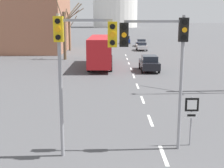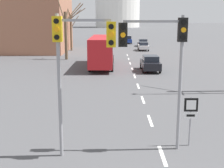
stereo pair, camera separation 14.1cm
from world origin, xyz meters
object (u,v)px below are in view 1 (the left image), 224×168
Objects in this scene: sedan_mid_centre at (140,42)px; sedan_far_right at (125,40)px; traffic_signal_near_left at (76,50)px; route_sign_post at (191,113)px; sedan_near_left at (148,63)px; sedan_near_right at (106,40)px; sedan_far_left at (141,46)px; city_bus at (100,49)px; traffic_signal_centre_tall at (162,49)px.

sedan_far_right reaches higher than sedan_mid_centre.
traffic_signal_near_left is 1.39× the size of sedan_mid_centre.
sedan_near_left is at bearing 88.52° from route_sign_post.
route_sign_post is at bearing -91.48° from sedan_near_left.
sedan_near_left is 38.08m from sedan_near_right.
sedan_near_left is at bearing 75.87° from traffic_signal_near_left.
route_sign_post is at bearing -92.40° from sedan_far_left.
sedan_mid_centre is at bearing -67.94° from sedan_far_right.
traffic_signal_centre_tall is at bearing -81.79° from city_bus.
traffic_signal_near_left is at bearing -168.09° from traffic_signal_centre_tall.
city_bus is at bearing -108.82° from sedan_far_left.
city_bus is (-0.07, -34.85, 1.20)m from sedan_near_right.
traffic_signal_centre_tall is at bearing -164.98° from route_sign_post.
sedan_mid_centre is (2.47, 50.97, -0.73)m from route_sign_post.
sedan_near_left is at bearing -82.11° from sedan_near_right.
traffic_signal_centre_tall is 1.38× the size of sedan_mid_centre.
traffic_signal_centre_tall is at bearing -95.37° from sedan_near_left.
route_sign_post is at bearing 12.83° from traffic_signal_near_left.
city_bus is at bearing -104.52° from sedan_mid_centre.
sedan_far_right reaches higher than sedan_far_left.
sedan_far_right is (-2.74, 6.76, 0.10)m from sedan_mid_centre.
route_sign_post is at bearing -92.78° from sedan_mid_centre.
route_sign_post reaches higher than sedan_far_left.
traffic_signal_centre_tall is at bearing -94.32° from sedan_mid_centre.
sedan_near_right is at bearing 94.65° from route_sign_post.
route_sign_post reaches higher than sedan_far_right.
city_bus reaches higher than sedan_far_right.
sedan_near_right is at bearing 178.83° from sedan_far_right.
traffic_signal_near_left is 1.45× the size of sedan_far_right.
sedan_near_right reaches higher than sedan_mid_centre.
sedan_mid_centre is at bearing 82.03° from traffic_signal_near_left.
sedan_near_left is (1.93, 20.48, -3.47)m from traffic_signal_centre_tall.
sedan_near_left reaches higher than sedan_near_right.
sedan_far_right is (1.14, 58.11, -3.46)m from traffic_signal_centre_tall.
traffic_signal_near_left is 1.47× the size of sedan_far_left.
traffic_signal_near_left is 1.25× the size of sedan_near_left.
traffic_signal_near_left reaches higher than sedan_far_right.
sedan_near_right is 0.37× the size of city_bus.
sedan_far_right is (4.44, -0.09, 0.02)m from sedan_near_right.
sedan_far_right is at bearing 90.26° from route_sign_post.
route_sign_post is 0.56× the size of sedan_far_right.
route_sign_post is (1.41, 0.38, -2.83)m from traffic_signal_centre_tall.
traffic_signal_centre_tall is 1.24× the size of sedan_near_left.
sedan_near_left is 1.14× the size of sedan_near_right.
sedan_near_left is 1.11× the size of sedan_mid_centre.
sedan_far_right is (-2.03, 15.57, 0.09)m from sedan_far_left.
sedan_mid_centre is 0.38× the size of city_bus.
sedan_far_right reaches higher than sedan_near_left.
route_sign_post is 57.73m from sedan_far_right.
traffic_signal_near_left is 0.53× the size of city_bus.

